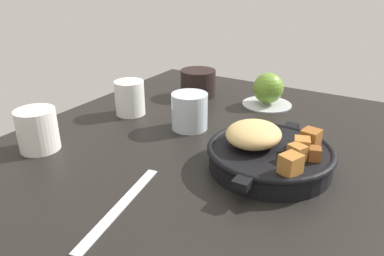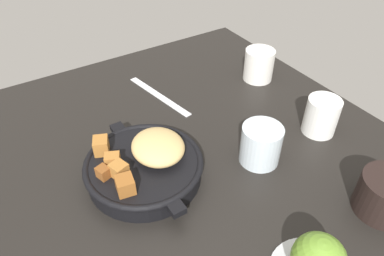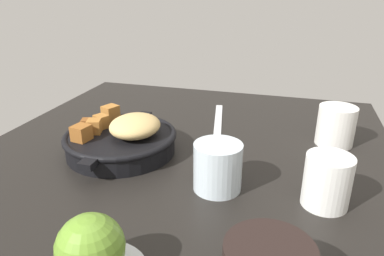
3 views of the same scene
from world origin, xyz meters
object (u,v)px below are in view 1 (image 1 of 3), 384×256
(coffee_mug_dark, at_px, (198,83))
(white_creamer_pitcher, at_px, (130,98))
(red_apple, at_px, (270,88))
(water_glass_short, at_px, (190,111))
(butter_knife, at_px, (120,206))
(cast_iron_skillet, at_px, (269,153))
(ceramic_mug_white, at_px, (38,130))

(coffee_mug_dark, xyz_separation_m, white_creamer_pitcher, (-0.20, 0.07, 0.01))
(red_apple, distance_m, coffee_mug_dark, 0.19)
(water_glass_short, bearing_deg, butter_knife, -168.18)
(red_apple, height_order, coffee_mug_dark, red_apple)
(butter_knife, height_order, coffee_mug_dark, coffee_mug_dark)
(cast_iron_skillet, height_order, ceramic_mug_white, ceramic_mug_white)
(ceramic_mug_white, relative_size, white_creamer_pitcher, 1.00)
(ceramic_mug_white, xyz_separation_m, white_creamer_pitcher, (0.23, -0.03, -0.00))
(red_apple, bearing_deg, white_creamer_pitcher, 130.91)
(cast_iron_skillet, relative_size, water_glass_short, 3.34)
(coffee_mug_dark, bearing_deg, water_glass_short, -154.54)
(butter_knife, distance_m, ceramic_mug_white, 0.26)
(butter_knife, bearing_deg, ceramic_mug_white, 65.36)
(ceramic_mug_white, distance_m, water_glass_short, 0.30)
(ceramic_mug_white, bearing_deg, white_creamer_pitcher, -7.19)
(butter_knife, relative_size, coffee_mug_dark, 2.31)
(butter_knife, xyz_separation_m, coffee_mug_dark, (0.49, 0.15, 0.03))
(cast_iron_skillet, distance_m, ceramic_mug_white, 0.42)
(cast_iron_skillet, bearing_deg, butter_knife, 146.73)
(coffee_mug_dark, height_order, ceramic_mug_white, ceramic_mug_white)
(cast_iron_skillet, relative_size, coffee_mug_dark, 2.78)
(white_creamer_pitcher, xyz_separation_m, water_glass_short, (-0.00, -0.16, -0.00))
(cast_iron_skillet, distance_m, white_creamer_pitcher, 0.37)
(red_apple, xyz_separation_m, water_glass_short, (-0.22, 0.09, -0.01))
(cast_iron_skillet, height_order, white_creamer_pitcher, white_creamer_pitcher)
(red_apple, xyz_separation_m, ceramic_mug_white, (-0.45, 0.28, -0.00))
(red_apple, bearing_deg, cast_iron_skillet, -160.20)
(coffee_mug_dark, distance_m, ceramic_mug_white, 0.43)
(white_creamer_pitcher, bearing_deg, red_apple, -49.09)
(butter_knife, height_order, water_glass_short, water_glass_short)
(red_apple, height_order, butter_knife, red_apple)
(red_apple, xyz_separation_m, white_creamer_pitcher, (-0.22, 0.25, -0.00))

